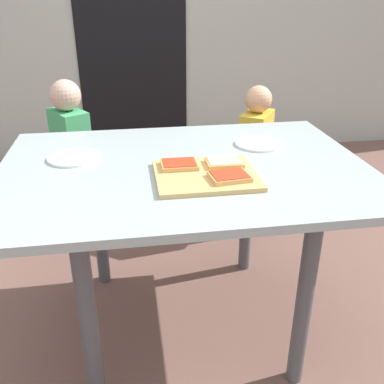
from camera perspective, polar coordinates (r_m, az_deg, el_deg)
name	(u,v)px	position (r m, az deg, el deg)	size (l,w,h in m)	color
ground_plane	(186,321)	(2.03, -0.85, -16.90)	(16.00, 16.00, 0.00)	brown
house_wall_back	(144,2)	(3.84, -6.43, 23.91)	(8.00, 0.20, 2.54)	#ADB2A8
house_door	(132,39)	(3.75, -8.07, 19.62)	(0.90, 0.02, 2.00)	black
dining_table	(185,187)	(1.65, -1.00, 0.61)	(1.39, 0.99, 0.77)	#9FAEAD
cutting_board	(206,175)	(1.51, 1.85, 2.24)	(0.35, 0.31, 0.02)	tan
pizza_slice_near_right	(230,176)	(1.46, 5.03, 2.09)	(0.14, 0.12, 0.02)	#E2A55E
pizza_slice_far_right	(224,162)	(1.58, 4.34, 3.97)	(0.13, 0.11, 0.02)	#E2A55E
pizza_slice_far_left	(179,164)	(1.56, -1.70, 3.71)	(0.13, 0.10, 0.02)	#E2A55E
plate_white_right	(259,144)	(1.85, 8.91, 6.39)	(0.20, 0.20, 0.01)	white
plate_white_left	(74,158)	(1.74, -15.49, 4.46)	(0.20, 0.20, 0.01)	white
child_left	(73,152)	(2.50, -15.67, 5.11)	(0.24, 0.28, 0.94)	#3B3265
child_right	(255,153)	(2.55, 8.40, 5.21)	(0.25, 0.28, 0.89)	#20213A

